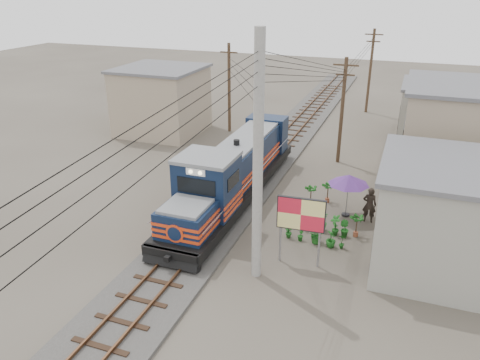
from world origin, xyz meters
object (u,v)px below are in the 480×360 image
at_px(market_umbrella, 349,180).
at_px(vendor, 369,205).
at_px(billboard, 301,216).
at_px(locomotive, 233,173).

height_order(market_umbrella, vendor, market_umbrella).
bearing_deg(billboard, market_umbrella, 72.98).
bearing_deg(locomotive, vendor, 0.51).
bearing_deg(market_umbrella, locomotive, -176.99).
bearing_deg(locomotive, market_umbrella, 3.01).
distance_m(locomotive, billboard, 7.06).
distance_m(market_umbrella, vendor, 1.62).
relative_size(market_umbrella, vendor, 1.23).
bearing_deg(vendor, market_umbrella, -15.83).
bearing_deg(billboard, locomotive, 131.24).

